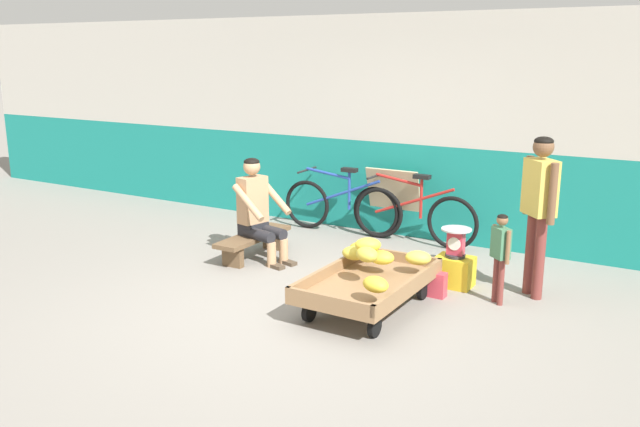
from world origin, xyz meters
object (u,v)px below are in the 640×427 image
Objects in this scene: vendor_seated at (258,210)px; sign_board at (395,202)px; customer_adult at (539,199)px; low_bench at (254,240)px; bicycle_near_left at (342,206)px; weighing_scale at (456,242)px; customer_child at (500,249)px; banana_cart at (369,284)px; bicycle_far_left at (413,215)px; shopping_bag at (436,285)px; plastic_crate at (454,271)px.

sign_board is (0.89, 1.70, -0.14)m from vendor_seated.
low_bench is at bearing -173.13° from customer_adult.
vendor_seated reaches higher than bicycle_near_left.
low_bench is 3.13m from customer_adult.
customer_adult is at bearing -21.80° from bicycle_near_left.
weighing_scale is 0.35× the size of customer_child.
banana_cart is 1.70× the size of customer_child.
customer_child is (0.51, -0.25, 0.07)m from weighing_scale.
vendor_seated is 3.80× the size of weighing_scale.
customer_child is at bearing -30.47° from bicycle_near_left.
bicycle_near_left is 1.00× the size of bicycle_far_left.
banana_cart reaches higher than low_bench.
sign_board is at bearing 62.39° from vendor_seated.
banana_cart is at bearing -22.44° from low_bench.
customer_adult is 0.61m from customer_child.
customer_adult reaches higher than shopping_bag.
vendor_seated reaches higher than weighing_scale.
weighing_scale is 2.27m from bicycle_near_left.
banana_cart is 1.98m from low_bench.
low_bench reaches higher than shopping_bag.
weighing_scale is at bearing 65.41° from banana_cart.
customer_adult is 6.38× the size of shopping_bag.
sign_board is at bearing 147.15° from customer_adult.
customer_child is (2.79, -0.00, 0.33)m from low_bench.
weighing_scale is 1.94m from sign_board.
weighing_scale is 0.90m from customer_adult.
bicycle_far_left is at bearing 128.38° from weighing_scale.
low_bench is 1.29× the size of customer_child.
low_bench is 3.67× the size of weighing_scale.
banana_cart is 0.87× the size of bicycle_far_left.
banana_cart is 0.95× the size of customer_adult.
weighing_scale is at bearing -47.76° from sign_board.
plastic_crate is (2.28, 0.25, -0.05)m from low_bench.
customer_adult reaches higher than low_bench.
low_bench is at bearing -120.12° from sign_board.
bicycle_near_left is 0.68m from sign_board.
plastic_crate is 0.68m from customer_child.
sign_board is 2.48m from customer_child.
plastic_crate is 0.22× the size of bicycle_far_left.
shopping_bag is at bearing -2.89° from vendor_seated.
bicycle_near_left and bicycle_far_left have the same top height.
bicycle_near_left reaches higher than shopping_bag.
banana_cart is 1.78m from customer_adult.
sign_board reaches higher than low_bench.
weighing_scale reaches higher than shopping_bag.
sign_board is 2.23m from shopping_bag.
shopping_bag is (-0.05, -0.37, -0.03)m from plastic_crate.
banana_cart is 0.76m from shopping_bag.
low_bench is 0.66× the size of bicycle_far_left.
sign_board reaches higher than shopping_bag.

